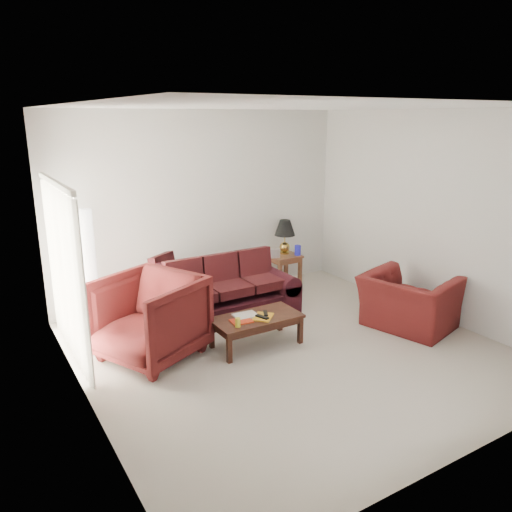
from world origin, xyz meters
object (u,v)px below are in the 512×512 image
(sofa, at_px, (227,289))
(armchair_left, at_px, (149,318))
(coffee_table, at_px, (256,331))
(end_table, at_px, (283,270))
(armchair_right, at_px, (408,302))
(floor_lamp, at_px, (88,269))

(sofa, xyz_separation_m, armchair_left, (-1.41, -0.64, 0.09))
(coffee_table, bearing_deg, armchair_left, 144.52)
(end_table, relative_size, coffee_table, 0.49)
(sofa, relative_size, coffee_table, 1.84)
(sofa, relative_size, armchair_right, 1.81)
(end_table, distance_m, floor_lamp, 3.37)
(armchair_left, xyz_separation_m, coffee_table, (1.29, -0.40, -0.32))
(floor_lamp, bearing_deg, armchair_right, -31.87)
(armchair_left, relative_size, coffee_table, 0.99)
(armchair_left, bearing_deg, armchair_right, 48.11)
(floor_lamp, height_order, coffee_table, floor_lamp)
(armchair_right, height_order, coffee_table, armchair_right)
(end_table, xyz_separation_m, coffee_table, (-1.64, -1.80, -0.08))
(sofa, relative_size, floor_lamp, 1.24)
(sofa, relative_size, end_table, 3.75)
(armchair_left, distance_m, armchair_right, 3.56)
(floor_lamp, distance_m, armchair_left, 1.44)
(end_table, distance_m, armchair_left, 3.26)
(floor_lamp, bearing_deg, coffee_table, -46.18)
(end_table, bearing_deg, coffee_table, -132.36)
(sofa, distance_m, coffee_table, 1.07)
(end_table, height_order, armchair_right, armchair_right)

